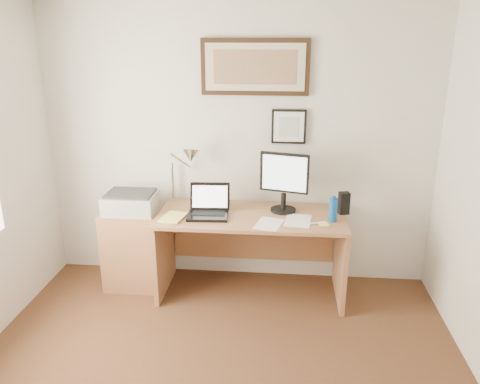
# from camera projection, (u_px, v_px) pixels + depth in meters

# --- Properties ---
(wall_back) EXTENTS (3.50, 0.02, 2.50)m
(wall_back) POSITION_uv_depth(u_px,v_px,m) (238.00, 147.00, 4.19)
(wall_back) COLOR silver
(wall_back) RESTS_ON ground
(side_cabinet) EXTENTS (0.50, 0.40, 0.73)m
(side_cabinet) POSITION_uv_depth(u_px,v_px,m) (134.00, 248.00, 4.25)
(side_cabinet) COLOR #95613E
(side_cabinet) RESTS_ON floor
(water_bottle) EXTENTS (0.07, 0.07, 0.19)m
(water_bottle) POSITION_uv_depth(u_px,v_px,m) (333.00, 210.00, 3.83)
(water_bottle) COLOR #0C4B9F
(water_bottle) RESTS_ON desk
(bottle_cap) EXTENTS (0.04, 0.04, 0.02)m
(bottle_cap) POSITION_uv_depth(u_px,v_px,m) (334.00, 197.00, 3.79)
(bottle_cap) COLOR #0C4B9F
(bottle_cap) RESTS_ON water_bottle
(speaker) EXTENTS (0.10, 0.09, 0.19)m
(speaker) POSITION_uv_depth(u_px,v_px,m) (344.00, 203.00, 3.99)
(speaker) COLOR black
(speaker) RESTS_ON desk
(paper_sheet_a) EXTENTS (0.25, 0.32, 0.00)m
(paper_sheet_a) POSITION_uv_depth(u_px,v_px,m) (269.00, 224.00, 3.79)
(paper_sheet_a) COLOR white
(paper_sheet_a) RESTS_ON desk
(paper_sheet_b) EXTENTS (0.24, 0.32, 0.00)m
(paper_sheet_b) POSITION_uv_depth(u_px,v_px,m) (298.00, 221.00, 3.86)
(paper_sheet_b) COLOR white
(paper_sheet_b) RESTS_ON desk
(sticky_pad) EXTENTS (0.09, 0.09, 0.01)m
(sticky_pad) POSITION_uv_depth(u_px,v_px,m) (324.00, 224.00, 3.77)
(sticky_pad) COLOR #FFF378
(sticky_pad) RESTS_ON desk
(marker_pen) EXTENTS (0.14, 0.06, 0.02)m
(marker_pen) POSITION_uv_depth(u_px,v_px,m) (318.00, 223.00, 3.79)
(marker_pen) COLOR white
(marker_pen) RESTS_ON desk
(book) EXTENTS (0.22, 0.27, 0.02)m
(book) POSITION_uv_depth(u_px,v_px,m) (164.00, 216.00, 3.93)
(book) COLOR #EBE96E
(book) RESTS_ON desk
(desk) EXTENTS (1.60, 0.70, 0.75)m
(desk) POSITION_uv_depth(u_px,v_px,m) (252.00, 236.00, 4.15)
(desk) COLOR #95613E
(desk) RESTS_ON floor
(laptop) EXTENTS (0.35, 0.31, 0.26)m
(laptop) POSITION_uv_depth(u_px,v_px,m) (209.00, 209.00, 3.96)
(laptop) COLOR black
(laptop) RESTS_ON desk
(lcd_monitor) EXTENTS (0.42, 0.22, 0.52)m
(lcd_monitor) POSITION_uv_depth(u_px,v_px,m) (284.00, 179.00, 3.97)
(lcd_monitor) COLOR black
(lcd_monitor) RESTS_ON desk
(printer) EXTENTS (0.44, 0.34, 0.18)m
(printer) POSITION_uv_depth(u_px,v_px,m) (131.00, 202.00, 4.09)
(printer) COLOR #ACACAE
(printer) RESTS_ON side_cabinet
(desk_lamp) EXTENTS (0.29, 0.27, 0.53)m
(desk_lamp) POSITION_uv_depth(u_px,v_px,m) (189.00, 158.00, 4.07)
(desk_lamp) COLOR silver
(desk_lamp) RESTS_ON desk
(picture_large) EXTENTS (0.92, 0.04, 0.47)m
(picture_large) POSITION_uv_depth(u_px,v_px,m) (255.00, 67.00, 3.93)
(picture_large) COLOR black
(picture_large) RESTS_ON wall_back
(picture_small) EXTENTS (0.30, 0.03, 0.30)m
(picture_small) POSITION_uv_depth(u_px,v_px,m) (289.00, 127.00, 4.06)
(picture_small) COLOR black
(picture_small) RESTS_ON wall_back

